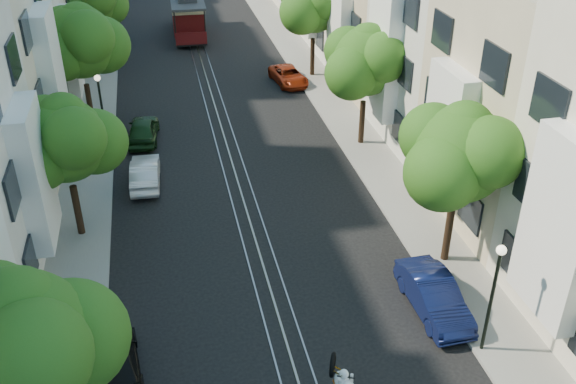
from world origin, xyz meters
TOP-DOWN VIEW (x-y plane):
  - ground at (0.00, 28.00)m, footprint 200.00×200.00m
  - sidewalk_east at (7.25, 28.00)m, footprint 2.50×80.00m
  - sidewalk_west at (-7.25, 28.00)m, footprint 2.50×80.00m
  - rail_left at (-0.55, 28.00)m, footprint 0.06×80.00m
  - rail_slot at (0.00, 28.00)m, footprint 0.06×80.00m
  - rail_right at (0.55, 28.00)m, footprint 0.06×80.00m
  - lane_line at (0.00, 28.00)m, footprint 0.08×80.00m
  - townhouses_east at (11.87, 27.91)m, footprint 7.75×72.00m
  - tree_e_b at (7.26, 8.98)m, footprint 4.93×4.08m
  - tree_e_c at (7.26, 19.98)m, footprint 4.84×3.99m
  - tree_e_d at (7.26, 30.98)m, footprint 5.01×4.16m
  - tree_w_a at (-7.14, 1.98)m, footprint 4.93×4.08m
  - tree_w_b at (-7.14, 13.98)m, footprint 4.72×3.87m
  - tree_w_c at (-7.14, 24.98)m, footprint 5.13×4.28m
  - tree_w_d at (-7.14, 35.98)m, footprint 4.84×3.99m
  - lamp_east at (6.30, 4.00)m, footprint 0.32×0.32m
  - lamp_west at (-6.30, 22.00)m, footprint 0.32×0.32m
  - cable_car at (-0.35, 42.60)m, footprint 2.78×8.30m
  - parked_car_e_mid at (5.51, 6.26)m, footprint 1.56×4.16m
  - parked_car_e_far at (5.29, 29.93)m, footprint 2.31×4.12m
  - parked_car_w_near at (-5.60, 5.57)m, footprint 1.90×3.87m
  - parked_car_w_mid at (-4.40, 17.96)m, footprint 1.49×3.83m
  - parked_car_w_far at (-4.40, 22.96)m, footprint 1.93×4.03m

SIDE VIEW (x-z plane):
  - ground at x=0.00m, z-range 0.00..0.00m
  - lane_line at x=0.00m, z-range 0.00..0.01m
  - rail_left at x=-0.55m, z-range 0.00..0.02m
  - rail_slot at x=0.00m, z-range 0.00..0.02m
  - rail_right at x=0.55m, z-range 0.00..0.02m
  - sidewalk_east at x=7.25m, z-range 0.00..0.12m
  - sidewalk_west at x=-7.25m, z-range 0.00..0.12m
  - parked_car_w_near at x=-5.60m, z-range 0.00..1.08m
  - parked_car_e_far at x=5.29m, z-range 0.00..1.09m
  - parked_car_w_mid at x=-4.40m, z-range 0.00..1.24m
  - parked_car_w_far at x=-4.40m, z-range 0.00..1.33m
  - parked_car_e_mid at x=5.51m, z-range 0.00..1.36m
  - cable_car at x=-0.35m, z-range 0.29..3.46m
  - lamp_east at x=6.30m, z-range 0.77..4.93m
  - lamp_west at x=-6.30m, z-range 0.77..4.93m
  - tree_w_b at x=-7.14m, z-range 1.26..7.53m
  - tree_e_c at x=7.26m, z-range 1.34..7.86m
  - tree_w_d at x=-7.14m, z-range 1.34..7.86m
  - tree_e_b at x=7.26m, z-range 1.39..8.07m
  - tree_w_a at x=-7.14m, z-range 1.39..8.07m
  - tree_e_d at x=7.26m, z-range 1.44..8.29m
  - tree_w_c at x=-7.14m, z-range 1.52..8.62m
  - townhouses_east at x=11.87m, z-range -0.82..11.18m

